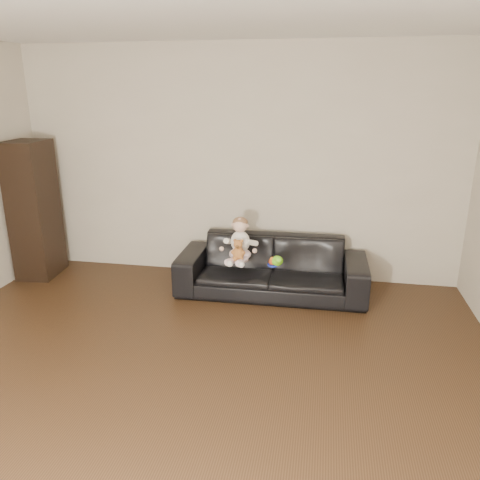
% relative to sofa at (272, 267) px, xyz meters
% --- Properties ---
extents(floor, '(5.50, 5.50, 0.00)m').
position_rel_sofa_xyz_m(floor, '(-0.47, -2.25, -0.29)').
color(floor, '#3B2615').
rests_on(floor, ground).
extents(wall_back, '(5.00, 0.00, 5.00)m').
position_rel_sofa_xyz_m(wall_back, '(-0.47, 0.50, 1.01)').
color(wall_back, '#BCB29E').
rests_on(wall_back, ground).
extents(sofa, '(2.01, 0.80, 0.58)m').
position_rel_sofa_xyz_m(sofa, '(0.00, 0.00, 0.00)').
color(sofa, black).
rests_on(sofa, floor).
extents(cabinet, '(0.44, 0.58, 1.57)m').
position_rel_sofa_xyz_m(cabinet, '(-2.76, 0.03, 0.49)').
color(cabinet, black).
rests_on(cabinet, floor).
extents(shelf_item, '(0.20, 0.27, 0.28)m').
position_rel_sofa_xyz_m(shelf_item, '(-2.74, 0.03, 0.85)').
color(shelf_item, silver).
rests_on(shelf_item, cabinet).
extents(baby, '(0.36, 0.43, 0.46)m').
position_rel_sofa_xyz_m(baby, '(-0.33, -0.11, 0.30)').
color(baby, '#F8D1DD').
rests_on(baby, sofa).
extents(teddy_bear, '(0.15, 0.15, 0.22)m').
position_rel_sofa_xyz_m(teddy_bear, '(-0.32, -0.25, 0.26)').
color(teddy_bear, '#B36D33').
rests_on(teddy_bear, sofa).
extents(toy_green, '(0.13, 0.15, 0.10)m').
position_rel_sofa_xyz_m(toy_green, '(0.08, -0.19, 0.14)').
color(toy_green, '#73E71B').
rests_on(toy_green, sofa).
extents(toy_rattle, '(0.09, 0.09, 0.08)m').
position_rel_sofa_xyz_m(toy_rattle, '(0.03, -0.20, 0.13)').
color(toy_rattle, '#CF4918').
rests_on(toy_rattle, sofa).
extents(toy_blue_disc, '(0.13, 0.13, 0.01)m').
position_rel_sofa_xyz_m(toy_blue_disc, '(0.03, -0.20, 0.10)').
color(toy_blue_disc, '#1B31DA').
rests_on(toy_blue_disc, sofa).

